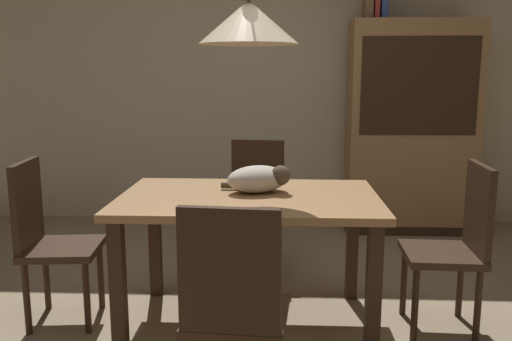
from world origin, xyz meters
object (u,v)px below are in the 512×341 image
chair_right_side (457,240)px  chair_far_back (257,200)px  book_brown_thick (368,7)px  chair_near_front (234,305)px  hutch_bookcase (411,132)px  dining_table (249,213)px  book_blue_wide (383,5)px  chair_left_side (48,235)px  book_red_tall (376,3)px  pendant_lamp (249,22)px  cat_sleeping (259,179)px

chair_right_side → chair_far_back: (-1.13, 0.88, 0.00)m
book_brown_thick → chair_right_side: bearing=-83.4°
chair_near_front → hutch_bookcase: hutch_bookcase is taller
dining_table → hutch_bookcase: size_ratio=0.76×
chair_near_front → chair_far_back: bearing=89.7°
book_blue_wide → hutch_bookcase: bearing=-0.3°
chair_near_front → book_brown_thick: bearing=72.2°
hutch_bookcase → dining_table: bearing=-124.2°
chair_near_front → chair_left_side: size_ratio=1.00×
chair_right_side → hutch_bookcase: hutch_bookcase is taller
chair_far_back → book_brown_thick: bearing=49.9°
chair_far_back → book_red_tall: book_red_tall is taller
chair_near_front → pendant_lamp: (0.01, 0.88, 1.15)m
dining_table → chair_right_side: 1.14m
chair_near_front → chair_left_side: (-1.12, 0.87, 0.00)m
chair_near_front → book_brown_thick: size_ratio=3.88×
chair_far_back → hutch_bookcase: (1.32, 1.07, 0.38)m
chair_near_front → book_brown_thick: book_brown_thick is taller
chair_right_side → hutch_bookcase: (0.19, 1.95, 0.38)m
chair_far_back → pendant_lamp: pendant_lamp is taller
chair_left_side → hutch_bookcase: (2.45, 1.95, 0.38)m
chair_near_front → cat_sleeping: chair_near_front is taller
chair_far_back → book_red_tall: size_ratio=3.32×
chair_left_side → book_red_tall: size_ratio=3.32×
chair_right_side → chair_far_back: bearing=141.9°
chair_left_side → book_brown_thick: book_brown_thick is taller
chair_left_side → cat_sleeping: size_ratio=2.28×
chair_near_front → dining_table: bearing=89.6°
dining_table → book_red_tall: book_red_tall is taller
chair_far_back → chair_left_side: 1.44m
pendant_lamp → book_blue_wide: bearing=62.1°
chair_right_side → pendant_lamp: pendant_lamp is taller
cat_sleeping → book_blue_wide: size_ratio=1.70×
cat_sleeping → pendant_lamp: 0.84m
book_red_tall → book_blue_wide: size_ratio=1.17×
chair_far_back → book_blue_wide: bearing=46.1°
chair_far_back → book_brown_thick: size_ratio=3.88×
chair_far_back → chair_near_front: same height
book_red_tall → book_blue_wide: (0.06, 0.00, -0.02)m
book_red_tall → chair_left_side: bearing=-137.0°
pendant_lamp → book_brown_thick: (0.90, 1.95, 0.30)m
chair_left_side → book_blue_wide: (2.16, 1.95, 1.46)m
chair_right_side → book_brown_thick: 2.44m
chair_far_back → chair_near_front: 1.76m
pendant_lamp → hutch_bookcase: pendant_lamp is taller
chair_near_front → hutch_bookcase: size_ratio=0.50×
chair_right_side → chair_near_front: size_ratio=1.00×
chair_near_front → hutch_bookcase: 3.14m
chair_far_back → chair_near_front: size_ratio=1.00×
chair_far_back → chair_left_side: bearing=-141.9°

